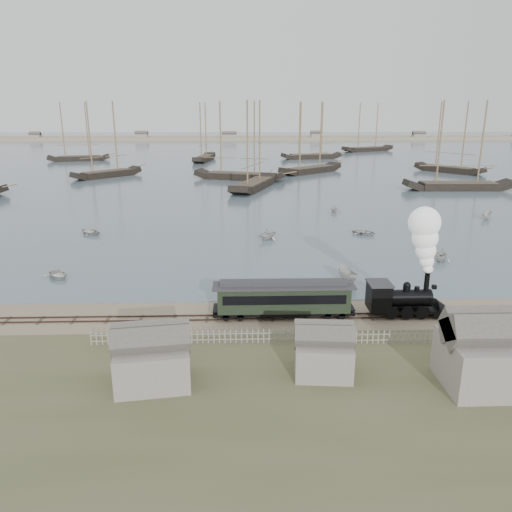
{
  "coord_description": "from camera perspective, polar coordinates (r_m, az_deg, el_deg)",
  "views": [
    {
      "loc": [
        -3.83,
        -43.96,
        18.55
      ],
      "look_at": [
        -2.26,
        6.03,
        3.5
      ],
      "focal_mm": 35.0,
      "sensor_mm": 36.0,
      "label": 1
    }
  ],
  "objects": [
    {
      "name": "beached_dinghy",
      "position": [
        47.35,
        -1.4,
        -5.75
      ],
      "size": [
        3.52,
        4.58,
        0.88
      ],
      "primitive_type": "imported",
      "rotation": [
        0.0,
        0.0,
        1.45
      ],
      "color": "beige",
      "rests_on": "ground"
    },
    {
      "name": "locomotive",
      "position": [
        47.05,
        18.19,
        -1.49
      ],
      "size": [
        7.84,
        2.93,
        9.78
      ],
      "color": "black",
      "rests_on": "ground"
    },
    {
      "name": "far_spit",
      "position": [
        294.57,
        -1.08,
        13.14
      ],
      "size": [
        500.0,
        20.0,
        1.8
      ],
      "primitive_type": "cube",
      "color": "tan",
      "rests_on": "ground"
    },
    {
      "name": "rowboat_7",
      "position": [
        91.89,
        8.94,
        5.37
      ],
      "size": [
        2.77,
        2.45,
        1.37
      ],
      "primitive_type": "imported",
      "rotation": [
        0.0,
        0.0,
        0.08
      ],
      "color": "beige",
      "rests_on": "harbor_water"
    },
    {
      "name": "rowboat_4",
      "position": [
        66.03,
        20.41,
        0.13
      ],
      "size": [
        3.99,
        3.93,
        1.59
      ],
      "primitive_type": "imported",
      "rotation": [
        0.0,
        0.0,
        5.6
      ],
      "color": "beige",
      "rests_on": "harbor_water"
    },
    {
      "name": "schooner_6",
      "position": [
        188.8,
        -19.86,
        13.22
      ],
      "size": [
        21.33,
        9.83,
        20.0
      ],
      "primitive_type": null,
      "rotation": [
        0.0,
        0.0,
        0.25
      ],
      "color": "black",
      "rests_on": "harbor_water"
    },
    {
      "name": "rowboat_3",
      "position": [
        76.58,
        12.27,
        2.67
      ],
      "size": [
        3.96,
        4.28,
        0.72
      ],
      "primitive_type": "imported",
      "rotation": [
        0.0,
        0.0,
        1.01
      ],
      "color": "beige",
      "rests_on": "harbor_water"
    },
    {
      "name": "rowboat_1",
      "position": [
        72.02,
        1.33,
        2.58
      ],
      "size": [
        4.24,
        4.3,
        1.72
      ],
      "primitive_type": "imported",
      "rotation": [
        0.0,
        0.0,
        2.26
      ],
      "color": "beige",
      "rests_on": "harbor_water"
    },
    {
      "name": "picket_fence_west",
      "position": [
        41.44,
        -5.38,
        -9.93
      ],
      "size": [
        19.0,
        0.1,
        1.2
      ],
      "primitive_type": null,
      "color": "slate",
      "rests_on": "ground"
    },
    {
      "name": "schooner_9",
      "position": [
        222.43,
        12.77,
        14.17
      ],
      "size": [
        24.08,
        14.66,
        20.0
      ],
      "primitive_type": null,
      "rotation": [
        0.0,
        0.0,
        0.41
      ],
      "color": "black",
      "rests_on": "harbor_water"
    },
    {
      "name": "passenger_coach",
      "position": [
        45.28,
        3.17,
        -4.76
      ],
      "size": [
        12.76,
        2.46,
        3.1
      ],
      "color": "black",
      "rests_on": "ground"
    },
    {
      "name": "rowboat_5",
      "position": [
        94.02,
        24.85,
        4.24
      ],
      "size": [
        3.19,
        3.02,
        1.23
      ],
      "primitive_type": "imported",
      "rotation": [
        0.0,
        0.0,
        2.42
      ],
      "color": "beige",
      "rests_on": "harbor_water"
    },
    {
      "name": "harbor_water",
      "position": [
        214.79,
        -0.78,
        11.81
      ],
      "size": [
        600.0,
        336.0,
        0.06
      ],
      "primitive_type": "cube",
      "color": "#4C616D",
      "rests_on": "ground"
    },
    {
      "name": "schooner_7",
      "position": [
        178.89,
        -6.02,
        13.94
      ],
      "size": [
        7.79,
        20.62,
        20.0
      ],
      "primitive_type": null,
      "rotation": [
        0.0,
        0.0,
        1.41
      ],
      "color": "black",
      "rests_on": "harbor_water"
    },
    {
      "name": "schooner_2",
      "position": [
        131.98,
        -1.96,
        13.05
      ],
      "size": [
        24.57,
        13.08,
        20.0
      ],
      "primitive_type": null,
      "rotation": [
        0.0,
        0.0,
        -0.33
      ],
      "color": "black",
      "rests_on": "harbor_water"
    },
    {
      "name": "schooner_3",
      "position": [
        146.21,
        6.39,
        13.32
      ],
      "size": [
        20.47,
        18.54,
        20.0
      ],
      "primitive_type": null,
      "rotation": [
        0.0,
        0.0,
        0.71
      ],
      "color": "black",
      "rests_on": "harbor_water"
    },
    {
      "name": "schooner_4",
      "position": [
        124.05,
        22.57,
        11.58
      ],
      "size": [
        24.85,
        6.21,
        20.0
      ],
      "primitive_type": null,
      "rotation": [
        0.0,
        0.0,
        -0.02
      ],
      "color": "black",
      "rests_on": "harbor_water"
    },
    {
      "name": "schooner_1",
      "position": [
        142.12,
        -16.98,
        12.62
      ],
      "size": [
        17.03,
        17.6,
        20.0
      ],
      "primitive_type": null,
      "rotation": [
        0.0,
        0.0,
        0.81
      ],
      "color": "black",
      "rests_on": "harbor_water"
    },
    {
      "name": "rowboat_6",
      "position": [
        79.34,
        -18.48,
        2.69
      ],
      "size": [
        4.55,
        4.63,
        0.79
      ],
      "primitive_type": "imported",
      "rotation": [
        0.0,
        0.0,
        3.98
      ],
      "color": "beige",
      "rests_on": "harbor_water"
    },
    {
      "name": "rail_track",
      "position": [
        46.02,
        3.15,
        -7.0
      ],
      "size": [
        120.0,
        1.8,
        0.16
      ],
      "color": "#3A261F",
      "rests_on": "ground"
    },
    {
      "name": "picket_fence_east",
      "position": [
        44.05,
        20.44,
        -9.3
      ],
      "size": [
        15.0,
        0.1,
        1.2
      ],
      "primitive_type": null,
      "color": "slate",
      "rests_on": "ground"
    },
    {
      "name": "schooner_5",
      "position": [
        156.7,
        21.54,
        12.52
      ],
      "size": [
        16.69,
        18.98,
        20.0
      ],
      "primitive_type": null,
      "rotation": [
        0.0,
        0.0,
        -0.89
      ],
      "color": "black",
      "rests_on": "harbor_water"
    },
    {
      "name": "shed_left",
      "position": [
        36.62,
        -11.59,
        -14.07
      ],
      "size": [
        5.0,
        4.0,
        4.1
      ],
      "primitive_type": null,
      "color": "slate",
      "rests_on": "ground"
    },
    {
      "name": "rowboat_2",
      "position": [
        55.49,
        10.34,
        -2.18
      ],
      "size": [
        4.13,
        2.35,
        1.5
      ],
      "primitive_type": "imported",
      "rotation": [
        0.0,
        0.0,
        3.38
      ],
      "color": "beige",
      "rests_on": "harbor_water"
    },
    {
      "name": "schooner_10",
      "position": [
        116.79,
        -0.19,
        12.58
      ],
      "size": [
        12.99,
        24.12,
        20.0
      ],
      "primitive_type": null,
      "rotation": [
        0.0,
        0.0,
        1.23
      ],
      "color": "black",
      "rests_on": "harbor_water"
    },
    {
      "name": "ground",
      "position": [
        47.87,
        2.95,
        -6.08
      ],
      "size": [
        600.0,
        600.0,
        0.0
      ],
      "primitive_type": "plane",
      "color": "gray",
      "rests_on": "ground"
    },
    {
      "name": "rowboat_0",
      "position": [
        60.27,
        -21.72,
        -2.0
      ],
      "size": [
        4.16,
        4.04,
        0.7
      ],
      "primitive_type": "imported",
      "rotation": [
        0.0,
        0.0,
        0.7
      ],
      "color": "beige",
      "rests_on": "harbor_water"
    },
    {
      "name": "shed_mid",
      "position": [
        37.41,
        7.61,
        -13.14
      ],
      "size": [
        4.0,
        3.5,
        3.6
      ],
      "primitive_type": null,
      "color": "slate",
      "rests_on": "ground"
    },
    {
      "name": "schooner_8",
      "position": [
        186.34,
        6.41,
        14.04
      ],
      "size": [
        22.51,
        8.19,
        20.0
      ],
      "primitive_type": null,
      "rotation": [
        0.0,
        0.0,
        0.14
      ],
      "color": "black",
      "rests_on": "harbor_water"
    },
    {
      "name": "shed_right",
      "position": [
        39.05,
        24.7,
        -13.3
      ],
      "size": [
        6.0,
        5.0,
        5.1
      ],
      "primitive_type": null,
      "color": "slate",
      "rests_on": "ground"
    }
  ]
}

